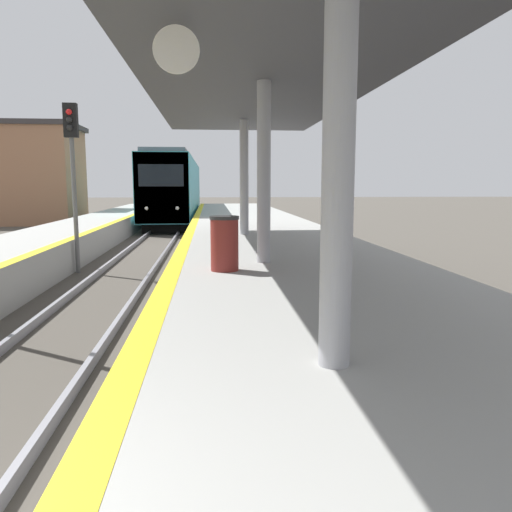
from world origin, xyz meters
The scene contains 5 objects.
train centered at (0.00, 33.63, 2.17)m, with size 2.66×22.02×4.27m.
signal_mid centered at (-1.38, 12.57, 3.22)m, with size 0.36×0.31×4.61m.
station_canopy centered at (3.37, 8.11, 4.40)m, with size 4.72×17.11×3.66m.
trash_bin centered at (2.58, 7.22, 1.41)m, with size 0.52×0.52×0.97m.
station_building centered at (-10.86, 31.48, 3.13)m, with size 9.94×5.27×6.22m.
Camera 1 is at (2.34, -1.59, 2.43)m, focal length 35.00 mm.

